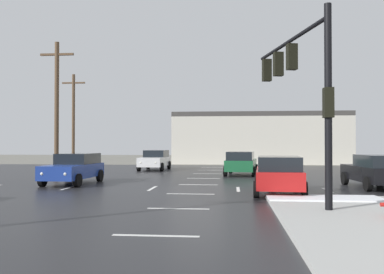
{
  "coord_description": "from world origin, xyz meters",
  "views": [
    {
      "loc": [
        1.73,
        -19.41,
        2.1
      ],
      "look_at": [
        -0.7,
        5.99,
        2.53
      ],
      "focal_mm": 39.28,
      "sensor_mm": 36.0,
      "label": 1
    }
  ],
  "objects_px": {
    "traffic_signal_mast": "(300,77)",
    "sedan_white": "(155,159)",
    "sedan_black": "(376,171)",
    "sedan_blue": "(74,168)",
    "utility_pole_far": "(57,106)",
    "sedan_green": "(241,163)",
    "utility_pole_distant": "(73,118)",
    "sedan_red": "(279,174)"
  },
  "relations": [
    {
      "from": "traffic_signal_mast",
      "to": "sedan_white",
      "type": "bearing_deg",
      "value": 10.69
    },
    {
      "from": "sedan_white",
      "to": "sedan_black",
      "type": "relative_size",
      "value": 0.99
    },
    {
      "from": "sedan_black",
      "to": "sedan_white",
      "type": "bearing_deg",
      "value": 41.29
    },
    {
      "from": "traffic_signal_mast",
      "to": "sedan_white",
      "type": "xyz_separation_m",
      "value": [
        -8.58,
        18.65,
        -3.58
      ]
    },
    {
      "from": "sedan_white",
      "to": "sedan_blue",
      "type": "bearing_deg",
      "value": -7.66
    },
    {
      "from": "sedan_blue",
      "to": "utility_pole_far",
      "type": "relative_size",
      "value": 0.53
    },
    {
      "from": "sedan_black",
      "to": "utility_pole_far",
      "type": "distance_m",
      "value": 19.16
    },
    {
      "from": "sedan_green",
      "to": "utility_pole_distant",
      "type": "bearing_deg",
      "value": 63.96
    },
    {
      "from": "utility_pole_distant",
      "to": "sedan_red",
      "type": "bearing_deg",
      "value": -50.6
    },
    {
      "from": "sedan_white",
      "to": "utility_pole_far",
      "type": "relative_size",
      "value": 0.53
    },
    {
      "from": "sedan_green",
      "to": "sedan_blue",
      "type": "bearing_deg",
      "value": 134.37
    },
    {
      "from": "sedan_white",
      "to": "sedan_black",
      "type": "distance_m",
      "value": 18.38
    },
    {
      "from": "sedan_red",
      "to": "sedan_black",
      "type": "distance_m",
      "value": 5.6
    },
    {
      "from": "sedan_green",
      "to": "utility_pole_far",
      "type": "xyz_separation_m",
      "value": [
        -11.84,
        -2.38,
        3.7
      ]
    },
    {
      "from": "sedan_white",
      "to": "sedan_red",
      "type": "distance_m",
      "value": 17.82
    },
    {
      "from": "sedan_black",
      "to": "sedan_green",
      "type": "bearing_deg",
      "value": 34.47
    },
    {
      "from": "sedan_blue",
      "to": "sedan_black",
      "type": "distance_m",
      "value": 15.03
    },
    {
      "from": "sedan_blue",
      "to": "utility_pole_distant",
      "type": "distance_m",
      "value": 18.32
    },
    {
      "from": "sedan_black",
      "to": "utility_pole_distant",
      "type": "bearing_deg",
      "value": 47.27
    },
    {
      "from": "sedan_green",
      "to": "utility_pole_distant",
      "type": "distance_m",
      "value": 18.61
    },
    {
      "from": "sedan_blue",
      "to": "traffic_signal_mast",
      "type": "bearing_deg",
      "value": 60.56
    },
    {
      "from": "sedan_white",
      "to": "sedan_green",
      "type": "xyz_separation_m",
      "value": [
        6.82,
        -5.17,
        0.0
      ]
    },
    {
      "from": "sedan_black",
      "to": "utility_pole_distant",
      "type": "height_order",
      "value": "utility_pole_distant"
    },
    {
      "from": "sedan_red",
      "to": "traffic_signal_mast",
      "type": "bearing_deg",
      "value": -166.88
    },
    {
      "from": "sedan_red",
      "to": "utility_pole_distant",
      "type": "xyz_separation_m",
      "value": [
        -16.75,
        20.4,
        3.69
      ]
    },
    {
      "from": "traffic_signal_mast",
      "to": "utility_pole_distant",
      "type": "distance_m",
      "value": 28.87
    },
    {
      "from": "utility_pole_far",
      "to": "traffic_signal_mast",
      "type": "bearing_deg",
      "value": -39.2
    },
    {
      "from": "sedan_red",
      "to": "sedan_white",
      "type": "bearing_deg",
      "value": 31.14
    },
    {
      "from": "sedan_green",
      "to": "utility_pole_distant",
      "type": "height_order",
      "value": "utility_pole_distant"
    },
    {
      "from": "utility_pole_far",
      "to": "utility_pole_distant",
      "type": "height_order",
      "value": "utility_pole_far"
    },
    {
      "from": "traffic_signal_mast",
      "to": "sedan_white",
      "type": "height_order",
      "value": "traffic_signal_mast"
    },
    {
      "from": "sedan_blue",
      "to": "sedan_black",
      "type": "relative_size",
      "value": 0.99
    },
    {
      "from": "utility_pole_distant",
      "to": "sedan_blue",
      "type": "bearing_deg",
      "value": -68.51
    },
    {
      "from": "traffic_signal_mast",
      "to": "sedan_red",
      "type": "bearing_deg",
      "value": -4.89
    },
    {
      "from": "sedan_green",
      "to": "sedan_black",
      "type": "height_order",
      "value": "same"
    },
    {
      "from": "utility_pole_distant",
      "to": "sedan_green",
      "type": "bearing_deg",
      "value": -32.18
    },
    {
      "from": "traffic_signal_mast",
      "to": "sedan_blue",
      "type": "xyz_separation_m",
      "value": [
        -10.63,
        6.5,
        -3.58
      ]
    },
    {
      "from": "sedan_green",
      "to": "sedan_red",
      "type": "relative_size",
      "value": 1.01
    },
    {
      "from": "sedan_blue",
      "to": "utility_pole_distant",
      "type": "relative_size",
      "value": 0.53
    },
    {
      "from": "sedan_red",
      "to": "utility_pole_far",
      "type": "xyz_separation_m",
      "value": [
        -13.15,
        8.3,
        3.7
      ]
    },
    {
      "from": "traffic_signal_mast",
      "to": "utility_pole_far",
      "type": "distance_m",
      "value": 17.55
    },
    {
      "from": "sedan_white",
      "to": "utility_pole_far",
      "type": "height_order",
      "value": "utility_pole_far"
    }
  ]
}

